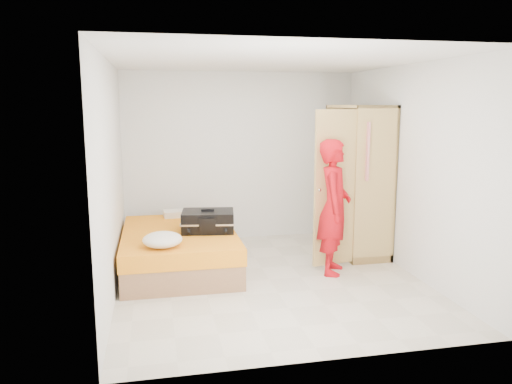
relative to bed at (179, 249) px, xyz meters
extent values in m
plane|color=beige|center=(1.05, -0.66, -0.25)|extent=(4.00, 4.00, 0.00)
plane|color=white|center=(1.05, -0.66, 2.35)|extent=(4.00, 4.00, 0.00)
cube|color=white|center=(1.05, 1.34, 1.05)|extent=(3.60, 0.02, 2.60)
cube|color=white|center=(1.05, -2.66, 1.05)|extent=(3.60, 0.02, 2.60)
cube|color=white|center=(-0.75, -0.66, 1.05)|extent=(0.02, 4.00, 2.60)
cube|color=white|center=(2.85, -0.66, 1.05)|extent=(0.02, 4.00, 2.60)
cube|color=#956B43|center=(0.00, 0.00, -0.10)|extent=(1.40, 2.00, 0.30)
cube|color=#F0A719|center=(0.00, 0.00, 0.15)|extent=(1.42, 2.02, 0.20)
cube|color=tan|center=(2.82, 0.24, 0.80)|extent=(0.04, 1.20, 2.10)
cube|color=tan|center=(2.55, -0.34, 0.80)|extent=(0.58, 0.04, 2.10)
cube|color=tan|center=(2.55, 0.82, 0.80)|extent=(0.58, 0.04, 2.10)
cube|color=tan|center=(2.55, 0.24, 1.83)|extent=(0.58, 1.20, 0.04)
cube|color=#AC7D4A|center=(2.55, 0.24, -0.20)|extent=(0.58, 1.20, 0.10)
cube|color=tan|center=(2.28, 0.54, 0.80)|extent=(0.04, 0.59, 2.00)
cube|color=tan|center=(1.97, -0.38, 0.80)|extent=(0.59, 0.16, 2.00)
cylinder|color=#B2B2B7|center=(2.55, 0.24, 1.67)|extent=(0.02, 1.10, 0.02)
imported|color=red|center=(1.90, -0.55, 0.59)|extent=(0.62, 0.73, 1.69)
cube|color=black|center=(0.37, -0.08, 0.38)|extent=(0.71, 0.55, 0.26)
cube|color=black|center=(0.37, -0.08, 0.53)|extent=(0.17, 0.07, 0.03)
ellipsoid|color=silver|center=(-0.22, -0.71, 0.33)|extent=(0.45, 0.45, 0.17)
cube|color=silver|center=(0.08, 0.85, 0.29)|extent=(0.52, 0.29, 0.09)
camera|label=1|loc=(-0.28, -6.32, 1.87)|focal=35.00mm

